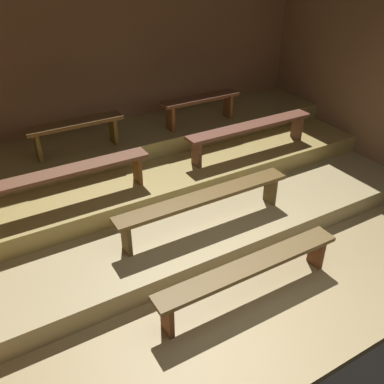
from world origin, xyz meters
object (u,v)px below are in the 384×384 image
Objects in this scene: bench_floor_center at (250,270)px; bench_middle_right at (251,129)px; bench_middle_left at (64,176)px; bench_upper_left at (76,128)px; bench_upper_right at (200,103)px; bench_lower_center at (205,200)px.

bench_middle_right is at bearing 53.49° from bench_floor_center.
bench_upper_left reaches higher than bench_middle_left.
bench_upper_left is (-0.87, 2.73, 0.74)m from bench_floor_center.
bench_middle_left is at bearing -161.96° from bench_upper_right.
bench_upper_right reaches higher than bench_middle_right.
bench_middle_right reaches higher than bench_lower_center.
bench_floor_center is 1.04× the size of bench_middle_left.
bench_lower_center is 1.67m from bench_middle_left.
bench_lower_center is 1.69m from bench_middle_right.
bench_middle_left is at bearing 144.74° from bench_lower_center.
bench_middle_right is at bearing -62.17° from bench_upper_right.
bench_floor_center is 2.50m from bench_middle_right.
bench_lower_center is at bearing -119.70° from bench_upper_right.
bench_middle_left and bench_middle_right have the same top height.
bench_lower_center is 1.09× the size of bench_middle_left.
bench_floor_center is 0.96× the size of bench_lower_center.
bench_lower_center is 1.77× the size of bench_upper_right.
bench_lower_center is 1.77× the size of bench_upper_left.
bench_middle_right is (1.38, 0.95, 0.25)m from bench_lower_center.
bench_middle_right is (2.73, 0.00, 0.00)m from bench_middle_left.
bench_upper_left is at bearing 62.17° from bench_middle_left.
bench_floor_center is at bearing -94.65° from bench_lower_center.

